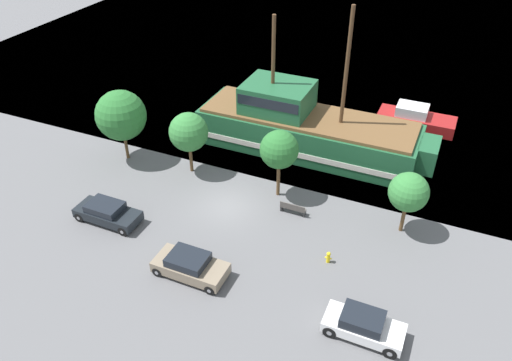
{
  "coord_description": "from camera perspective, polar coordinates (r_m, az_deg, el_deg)",
  "views": [
    {
      "loc": [
        12.64,
        -23.88,
        21.08
      ],
      "look_at": [
        1.23,
        2.0,
        1.2
      ],
      "focal_mm": 35.0,
      "sensor_mm": 36.0,
      "label": 1
    }
  ],
  "objects": [
    {
      "name": "tree_row_mideast",
      "position": [
        36.32,
        -7.71,
        5.5
      ],
      "size": [
        2.85,
        2.85,
        4.76
      ],
      "color": "brown",
      "rests_on": "ground_plane"
    },
    {
      "name": "parked_car_curb_front",
      "position": [
        33.98,
        -16.63,
        -3.52
      ],
      "size": [
        4.36,
        1.87,
        1.36
      ],
      "color": "black",
      "rests_on": "ground_plane"
    },
    {
      "name": "parked_car_curb_mid",
      "position": [
        29.18,
        -7.56,
        -9.61
      ],
      "size": [
        4.28,
        1.99,
        1.4
      ],
      "color": "#7F705B",
      "rests_on": "ground_plane"
    },
    {
      "name": "ground_plane",
      "position": [
        34.27,
        -3.23,
        -2.93
      ],
      "size": [
        160.0,
        160.0,
        0.0
      ],
      "primitive_type": "plane",
      "color": "#5B5B5E"
    },
    {
      "name": "tree_row_midwest",
      "position": [
        33.24,
        2.67,
        3.53
      ],
      "size": [
        2.63,
        2.63,
        5.03
      ],
      "color": "brown",
      "rests_on": "ground_plane"
    },
    {
      "name": "bench_promenade_east",
      "position": [
        33.39,
        4.23,
        -3.19
      ],
      "size": [
        1.75,
        0.45,
        0.85
      ],
      "color": "#4C4742",
      "rests_on": "ground_plane"
    },
    {
      "name": "tree_row_west",
      "position": [
        31.78,
        17.04,
        -1.3
      ],
      "size": [
        2.48,
        2.48,
        4.28
      ],
      "color": "brown",
      "rests_on": "ground_plane"
    },
    {
      "name": "tree_row_east",
      "position": [
        38.75,
        -15.18,
        7.19
      ],
      "size": [
        3.79,
        3.79,
        5.61
      ],
      "color": "brown",
      "rests_on": "ground_plane"
    },
    {
      "name": "parked_car_curb_rear",
      "position": [
        26.63,
        12.16,
        -15.87
      ],
      "size": [
        4.04,
        1.8,
        1.44
      ],
      "color": "white",
      "rests_on": "ground_plane"
    },
    {
      "name": "fire_hydrant",
      "position": [
        30.16,
        8.27,
        -8.62
      ],
      "size": [
        0.42,
        0.25,
        0.76
      ],
      "color": "yellow",
      "rests_on": "ground_plane"
    },
    {
      "name": "pirate_ship",
      "position": [
        39.67,
        5.58,
        6.03
      ],
      "size": [
        18.52,
        5.28,
        11.73
      ],
      "color": "#1E5633",
      "rests_on": "water_surface"
    },
    {
      "name": "moored_boat_dockside",
      "position": [
        45.39,
        17.74,
        6.71
      ],
      "size": [
        6.46,
        2.46,
        1.92
      ],
      "color": "maroon",
      "rests_on": "water_surface"
    },
    {
      "name": "water_surface",
      "position": [
        72.19,
        13.27,
        17.24
      ],
      "size": [
        80.0,
        80.0,
        0.0
      ],
      "primitive_type": "plane",
      "color": "slate",
      "rests_on": "ground"
    }
  ]
}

